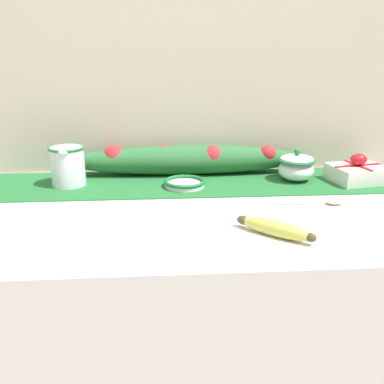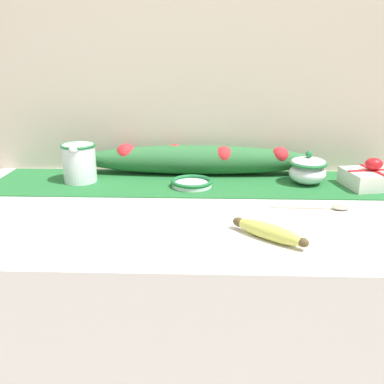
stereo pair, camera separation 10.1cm
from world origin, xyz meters
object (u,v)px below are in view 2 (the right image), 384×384
Objects in this scene: cream_pitcher at (79,161)px; sugar_bowl at (308,170)px; small_dish at (192,183)px; gift_box at (372,177)px; spoon at (335,208)px; banana at (269,232)px.

sugar_bowl is (0.66, -0.00, -0.02)m from cream_pitcher.
gift_box reaches higher than small_dish.
spoon is 0.24m from gift_box.
sugar_bowl reaches higher than small_dish.
cream_pitcher is at bearing 179.86° from sugar_bowl.
small_dish is at bearing -173.32° from sugar_bowl.
spoon is (0.02, -0.21, -0.04)m from sugar_bowl.
small_dish is 0.70× the size of gift_box.
cream_pitcher is 1.11× the size of sugar_bowl.
sugar_bowl is at bearing 6.68° from small_dish.
cream_pitcher reaches higher than small_dish.
cream_pitcher reaches higher than spoon.
sugar_bowl is at bearing 67.19° from banana.
sugar_bowl is at bearing 172.51° from gift_box.
banana is (-0.16, -0.39, -0.03)m from sugar_bowl.
sugar_bowl is 0.21m from spoon.
sugar_bowl reaches higher than spoon.
small_dish is at bearing -178.23° from gift_box.
cream_pitcher reaches higher than sugar_bowl.
banana is 0.26m from spoon.
gift_box is at bearing -1.69° from cream_pitcher.
small_dish is (-0.33, -0.04, -0.03)m from sugar_bowl.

